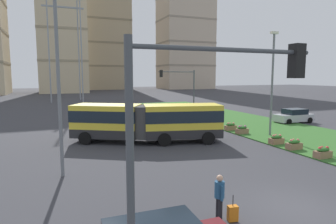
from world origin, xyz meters
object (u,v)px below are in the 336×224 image
at_px(flower_planter_3, 276,139).
at_px(streetlight_left, 58,73).
at_px(flower_planter_1, 323,152).
at_px(traffic_light_far_right, 182,86).
at_px(flower_planter_5, 231,126).
at_px(car_silver_hatch, 294,116).
at_px(apartment_tower_centre, 106,34).
at_px(streetlight_median, 272,80).
at_px(articulated_bus, 147,121).
at_px(flower_planter_2, 294,144).
at_px(apartment_tower_westcentre, 61,17).
at_px(rolling_suitcase, 233,213).
at_px(traffic_light_near_left, 198,128).
at_px(pedestrian_crossing, 219,195).
at_px(apartment_tower_eastcentre, 185,22).
at_px(flower_planter_4, 242,130).

distance_m(flower_planter_3, streetlight_left, 16.31).
height_order(flower_planter_1, traffic_light_far_right, traffic_light_far_right).
xyz_separation_m(flower_planter_5, streetlight_left, (-15.48, -7.49, 4.99)).
distance_m(flower_planter_3, flower_planter_5, 6.15).
relative_size(car_silver_hatch, apartment_tower_centre, 0.10).
xyz_separation_m(traffic_light_far_right, streetlight_median, (3.79, -10.33, 0.83)).
xyz_separation_m(articulated_bus, flower_planter_2, (8.89, -6.41, -1.23)).
bearing_deg(car_silver_hatch, traffic_light_far_right, 153.95).
distance_m(flower_planter_3, apartment_tower_westcentre, 86.68).
relative_size(rolling_suitcase, streetlight_median, 0.11).
distance_m(flower_planter_1, streetlight_median, 8.53).
xyz_separation_m(car_silver_hatch, traffic_light_far_right, (-11.33, 5.54, 3.36)).
relative_size(flower_planter_2, traffic_light_far_right, 0.19).
bearing_deg(flower_planter_5, flower_planter_3, -90.00).
xyz_separation_m(traffic_light_near_left, traffic_light_far_right, (11.13, 25.00, -0.05)).
relative_size(traffic_light_far_right, streetlight_left, 0.60).
xyz_separation_m(rolling_suitcase, traffic_light_far_right, (8.04, 21.92, 3.80)).
relative_size(car_silver_hatch, flower_planter_3, 4.02).
height_order(flower_planter_1, flower_planter_2, same).
relative_size(car_silver_hatch, pedestrian_crossing, 2.54).
bearing_deg(apartment_tower_westcentre, streetlight_left, -92.26).
bearing_deg(apartment_tower_westcentre, articulated_bus, -87.60).
bearing_deg(streetlight_median, apartment_tower_eastcentre, 69.23).
relative_size(car_silver_hatch, streetlight_median, 0.49).
xyz_separation_m(articulated_bus, streetlight_median, (10.79, -1.79, 3.29)).
bearing_deg(flower_planter_3, articulated_bus, 152.32).
xyz_separation_m(articulated_bus, streetlight_left, (-6.59, -6.01, 3.76)).
height_order(articulated_bus, flower_planter_3, articulated_bus).
relative_size(streetlight_left, apartment_tower_centre, 0.23).
relative_size(articulated_bus, flower_planter_2, 10.68).
bearing_deg(streetlight_median, car_silver_hatch, 32.43).
distance_m(pedestrian_crossing, flower_planter_4, 16.53).
bearing_deg(car_silver_hatch, flower_planter_1, -128.72).
height_order(pedestrian_crossing, streetlight_left, streetlight_left).
distance_m(pedestrian_crossing, apartment_tower_centre, 112.81).
relative_size(rolling_suitcase, apartment_tower_eastcentre, 0.02).
height_order(flower_planter_1, flower_planter_3, same).
relative_size(articulated_bus, flower_planter_5, 10.68).
bearing_deg(streetlight_left, traffic_light_far_right, 46.94).
bearing_deg(pedestrian_crossing, flower_planter_3, 39.39).
distance_m(flower_planter_2, apartment_tower_eastcentre, 106.09).
bearing_deg(flower_planter_5, traffic_light_near_left, -125.94).
height_order(traffic_light_near_left, apartment_tower_eastcentre, apartment_tower_eastcentre).
height_order(car_silver_hatch, traffic_light_far_right, traffic_light_far_right).
height_order(car_silver_hatch, flower_planter_3, car_silver_hatch).
height_order(flower_planter_4, apartment_tower_westcentre, apartment_tower_westcentre).
bearing_deg(traffic_light_near_left, apartment_tower_eastcentre, 64.94).
bearing_deg(articulated_bus, flower_planter_4, -2.11).
bearing_deg(apartment_tower_centre, streetlight_left, -101.41).
xyz_separation_m(traffic_light_near_left, apartment_tower_centre, (18.23, 113.03, 17.73)).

